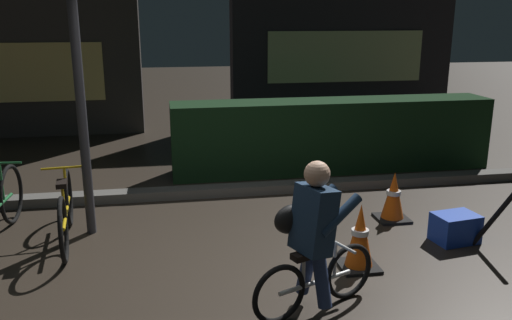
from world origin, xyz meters
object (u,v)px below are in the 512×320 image
blue_crate (455,228)px  cyclist (312,237)px  street_post (82,115)px  traffic_cone_far (393,197)px  traffic_cone_near (360,237)px  parked_bike_center_left (66,211)px  closed_umbrella (498,213)px

blue_crate → cyclist: cyclist is taller
street_post → traffic_cone_far: bearing=-3.6°
street_post → blue_crate: size_ratio=5.90×
street_post → traffic_cone_near: 3.05m
traffic_cone_near → blue_crate: traffic_cone_near is taller
street_post → traffic_cone_near: bearing=-26.8°
cyclist → blue_crate: bearing=6.8°
parked_bike_center_left → closed_umbrella: (4.28, -0.95, 0.05)m
parked_bike_center_left → blue_crate: size_ratio=3.65×
parked_bike_center_left → traffic_cone_far: (3.59, -0.01, -0.06)m
traffic_cone_near → cyclist: size_ratio=0.51×
traffic_cone_far → blue_crate: traffic_cone_far is taller
blue_crate → closed_umbrella: 0.45m
parked_bike_center_left → blue_crate: parked_bike_center_left is taller
cyclist → closed_umbrella: bearing=-2.3°
street_post → closed_umbrella: street_post is taller
parked_bike_center_left → traffic_cone_far: parked_bike_center_left is taller
street_post → cyclist: street_post is taller
traffic_cone_near → closed_umbrella: 1.51m
parked_bike_center_left → street_post: bearing=-51.9°
parked_bike_center_left → cyclist: bearing=-134.9°
traffic_cone_far → cyclist: cyclist is taller
traffic_cone_far → closed_umbrella: (0.68, -0.94, 0.11)m
street_post → traffic_cone_near: size_ratio=4.12×
street_post → cyclist: 2.81m
traffic_cone_far → closed_umbrella: size_ratio=0.67×
parked_bike_center_left → closed_umbrella: size_ratio=1.89×
blue_crate → cyclist: (-1.84, -1.03, 0.48)m
street_post → traffic_cone_far: street_post is taller
traffic_cone_near → cyclist: 0.96m
cyclist → traffic_cone_near: bearing=22.1°
blue_crate → cyclist: 2.17m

